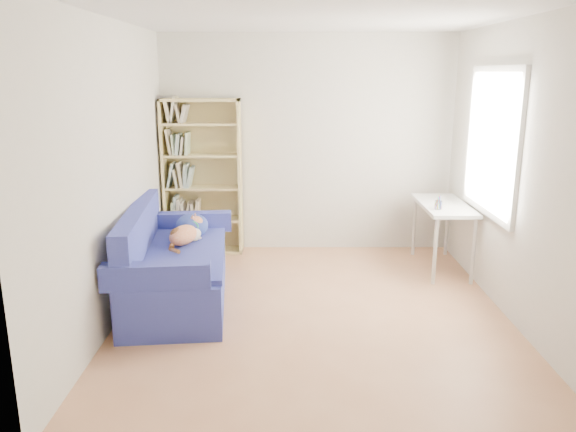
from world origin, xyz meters
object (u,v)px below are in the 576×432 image
object	(u,v)px
desk	(443,211)
pen_cup	(438,204)
sofa	(174,266)
bookshelf	(203,183)

from	to	relation	value
desk	pen_cup	size ratio (longest dim) A/B	7.27
sofa	pen_cup	bearing A→B (deg)	7.90
sofa	bookshelf	world-z (taller)	bookshelf
desk	pen_cup	distance (m)	0.32
sofa	pen_cup	distance (m)	2.80
bookshelf	pen_cup	world-z (taller)	bookshelf
sofa	bookshelf	xyz separation A→B (m)	(0.08, 1.51, 0.51)
sofa	pen_cup	size ratio (longest dim) A/B	12.97
sofa	desk	size ratio (longest dim) A/B	1.78
bookshelf	desk	distance (m)	2.81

